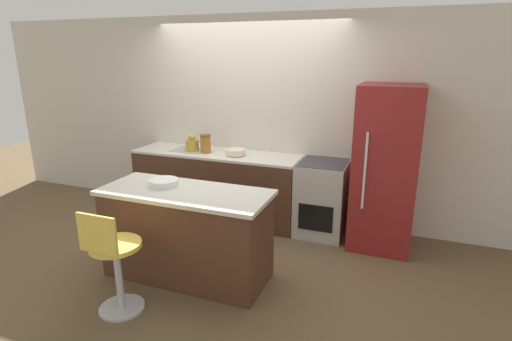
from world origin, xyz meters
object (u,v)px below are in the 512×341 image
(refrigerator, at_px, (385,168))
(mixing_bowl, at_px, (236,152))
(oven_range, at_px, (322,198))
(stool_chair, at_px, (114,263))
(kettle, at_px, (192,144))

(refrigerator, relative_size, mixing_bowl, 7.43)
(oven_range, distance_m, stool_chair, 2.51)
(oven_range, xyz_separation_m, mixing_bowl, (-1.11, -0.03, 0.48))
(oven_range, height_order, kettle, kettle)
(stool_chair, xyz_separation_m, mixing_bowl, (0.16, 2.13, 0.47))
(oven_range, height_order, refrigerator, refrigerator)
(oven_range, distance_m, mixing_bowl, 1.21)
(refrigerator, distance_m, stool_chair, 2.93)
(kettle, bearing_deg, refrigerator, -0.29)
(stool_chair, relative_size, mixing_bowl, 3.86)
(oven_range, relative_size, mixing_bowl, 3.67)
(oven_range, relative_size, refrigerator, 0.49)
(refrigerator, bearing_deg, oven_range, 176.14)
(oven_range, xyz_separation_m, kettle, (-1.73, -0.03, 0.54))
(refrigerator, relative_size, stool_chair, 1.92)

